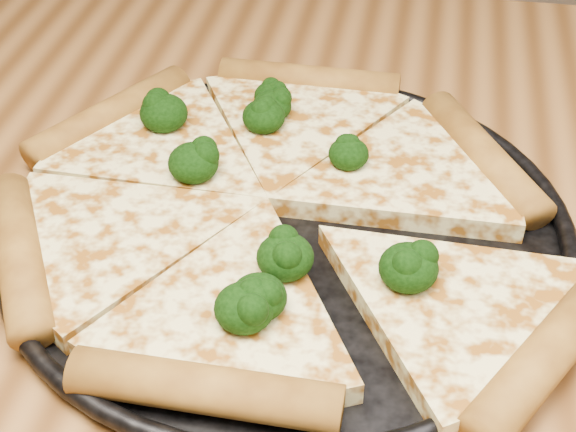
# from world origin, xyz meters

# --- Properties ---
(dining_table) EXTENTS (1.20, 0.90, 0.75)m
(dining_table) POSITION_xyz_m (0.00, 0.00, 0.66)
(dining_table) COLOR brown
(dining_table) RESTS_ON ground
(pizza_pan) EXTENTS (0.38, 0.38, 0.02)m
(pizza_pan) POSITION_xyz_m (-0.04, 0.05, 0.76)
(pizza_pan) COLOR black
(pizza_pan) RESTS_ON dining_table
(pizza) EXTENTS (0.42, 0.36, 0.03)m
(pizza) POSITION_xyz_m (-0.05, 0.06, 0.77)
(pizza) COLOR #FFEE9C
(pizza) RESTS_ON pizza_pan
(broccoli_florets) EXTENTS (0.23, 0.26, 0.03)m
(broccoli_florets) POSITION_xyz_m (-0.06, 0.06, 0.78)
(broccoli_florets) COLOR black
(broccoli_florets) RESTS_ON pizza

